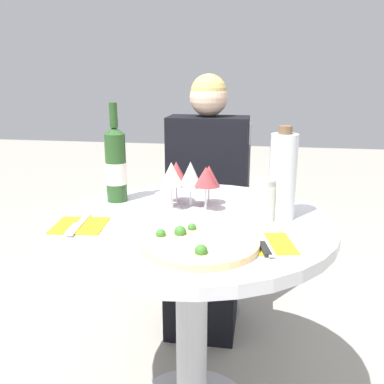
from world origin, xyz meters
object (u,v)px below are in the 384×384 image
(dining_table, at_px, (192,268))
(pizza_large, at_px, (199,243))
(chair_behind_diner, at_px, (209,220))
(seated_diner, at_px, (205,219))
(tall_carafe, at_px, (283,176))
(wine_bottle, at_px, (116,165))

(dining_table, distance_m, pizza_large, 0.29)
(dining_table, distance_m, chair_behind_diner, 0.80)
(seated_diner, xyz_separation_m, tall_carafe, (0.32, -0.59, 0.36))
(pizza_large, height_order, tall_carafe, tall_carafe)
(chair_behind_diner, height_order, pizza_large, chair_behind_diner)
(seated_diner, relative_size, tall_carafe, 4.12)
(dining_table, bearing_deg, seated_diner, 93.74)
(dining_table, xyz_separation_m, seated_diner, (-0.04, 0.65, -0.06))
(chair_behind_diner, bearing_deg, wine_bottle, 68.65)
(seated_diner, distance_m, pizza_large, 0.90)
(dining_table, relative_size, pizza_large, 2.86)
(chair_behind_diner, height_order, seated_diner, seated_diner)
(seated_diner, height_order, wine_bottle, seated_diner)
(dining_table, height_order, pizza_large, pizza_large)
(chair_behind_diner, bearing_deg, seated_diner, 90.00)
(chair_behind_diner, distance_m, seated_diner, 0.16)
(wine_bottle, relative_size, tall_carafe, 1.19)
(dining_table, bearing_deg, wine_bottle, 152.75)
(pizza_large, height_order, wine_bottle, wine_bottle)
(seated_diner, height_order, tall_carafe, seated_diner)
(tall_carafe, bearing_deg, wine_bottle, 170.42)
(chair_behind_diner, relative_size, wine_bottle, 2.75)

